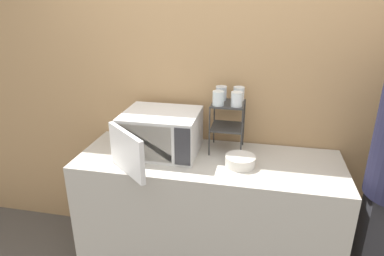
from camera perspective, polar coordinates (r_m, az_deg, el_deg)
The scene contains 9 objects.
wall_back at distance 2.54m, azimuth 4.26°, elevation 6.36°, with size 8.00×0.06×2.60m.
counter at distance 2.58m, azimuth 2.59°, elevation -14.23°, with size 1.80×0.65×0.91m.
microwave at distance 2.39m, azimuth -5.38°, elevation -0.82°, with size 0.54×0.72×0.29m.
dish_rack at distance 2.38m, azimuth 5.96°, elevation 1.88°, with size 0.23×0.23×0.35m.
glass_front_left at distance 2.28m, azimuth 4.41°, elevation 4.96°, with size 0.08×0.08×0.10m.
glass_back_right at distance 2.40m, azimuth 7.79°, elevation 5.67°, with size 0.08×0.08×0.10m.
glass_front_right at distance 2.28m, azimuth 7.48°, elevation 4.80°, with size 0.08×0.08×0.10m.
glass_back_left at distance 2.41m, azimuth 4.89°, elevation 5.82°, with size 0.08×0.08×0.10m.
bowl at distance 2.26m, azimuth 8.04°, elevation -5.47°, with size 0.20×0.20×0.07m.
Camera 1 is at (0.32, -1.75, 1.96)m, focal length 32.00 mm.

